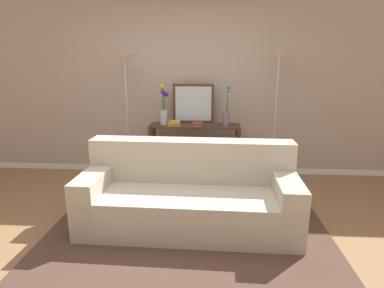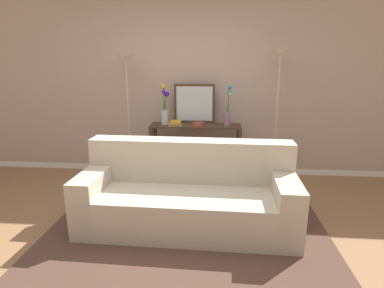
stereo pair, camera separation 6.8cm
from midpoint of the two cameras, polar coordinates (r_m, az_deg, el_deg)
ground_plane at (r=3.16m, az=-5.39°, el=-18.01°), size 16.00×16.00×0.02m
back_wall at (r=4.81m, az=-1.76°, el=10.22°), size 12.00×0.15×2.64m
area_rug at (r=3.35m, az=-1.32°, el=-15.59°), size 2.86×2.02×0.01m
couch at (r=3.35m, az=-1.09°, el=-9.62°), size 2.21×0.90×0.88m
console_table at (r=4.54m, az=0.05°, el=0.31°), size 1.28×0.36×0.82m
floor_lamp_left at (r=4.49m, az=-12.35°, el=10.66°), size 0.28×0.28×1.78m
floor_lamp_right at (r=4.40m, az=14.84°, el=11.08°), size 0.28×0.28×1.85m
wall_mirror at (r=4.58m, az=-0.18°, el=7.31°), size 0.59×0.02×0.56m
vase_tall_flowers at (r=4.51m, az=-5.60°, el=6.52°), size 0.13×0.12×0.58m
vase_short_flowers at (r=4.43m, az=5.92°, el=6.20°), size 0.11×0.10×0.56m
fruit_bowl at (r=4.37m, az=0.60°, el=3.59°), size 0.17×0.17×0.06m
book_stack at (r=4.41m, az=-3.65°, el=3.73°), size 0.19×0.16×0.07m
book_row_under_console at (r=4.74m, az=-4.68°, el=-5.57°), size 0.28×0.18×0.13m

